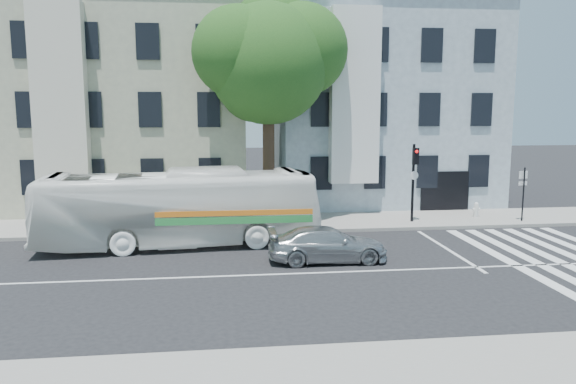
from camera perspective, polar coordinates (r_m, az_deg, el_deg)
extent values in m
plane|color=black|center=(18.92, 0.32, -8.32)|extent=(120.00, 120.00, 0.00)
cube|color=gray|center=(26.62, -1.85, -3.19)|extent=(80.00, 4.00, 0.15)
cube|color=#9B9C83|center=(33.30, -15.22, 8.27)|extent=(12.00, 10.00, 11.00)
cube|color=#8693A0|center=(34.24, 8.92, 8.47)|extent=(12.00, 10.00, 11.00)
cylinder|color=#2D2116|center=(26.71, -1.97, 2.34)|extent=(0.56, 0.56, 5.20)
sphere|color=#143E17|center=(26.63, -2.03, 12.87)|extent=(5.60, 5.60, 5.60)
sphere|color=#143E17|center=(27.27, 1.35, 14.25)|extent=(4.40, 4.40, 4.40)
sphere|color=#143E17|center=(26.29, -5.11, 14.00)|extent=(4.20, 4.20, 4.20)
sphere|color=#143E17|center=(28.03, -1.63, 16.16)|extent=(3.80, 3.80, 3.80)
sphere|color=#143E17|center=(27.13, -3.41, 10.67)|extent=(3.40, 3.40, 3.40)
imported|color=white|center=(22.74, -10.95, -1.60)|extent=(3.58, 11.26, 3.09)
imported|color=#B0B4B8|center=(20.33, 4.04, -5.32)|extent=(1.79, 4.31, 1.25)
cylinder|color=black|center=(27.04, 12.57, 0.73)|extent=(0.13, 0.13, 3.82)
cube|color=black|center=(26.65, 12.84, 3.56)|extent=(0.28, 0.24, 0.77)
sphere|color=red|center=(26.51, 12.95, 4.03)|extent=(0.15, 0.15, 0.15)
cylinder|color=white|center=(26.84, 12.71, 1.65)|extent=(0.40, 0.09, 0.40)
cylinder|color=silver|center=(29.27, 18.56, -1.83)|extent=(0.24, 0.24, 0.59)
sphere|color=silver|center=(29.21, 18.59, -1.20)|extent=(0.22, 0.22, 0.22)
cylinder|color=silver|center=(29.25, 18.57, -1.67)|extent=(0.40, 0.18, 0.14)
cylinder|color=black|center=(28.79, 22.79, -0.22)|extent=(0.07, 0.07, 2.56)
cube|color=white|center=(28.76, 22.80, 1.62)|extent=(0.46, 0.13, 0.36)
cube|color=white|center=(28.81, 22.75, 0.81)|extent=(0.46, 0.13, 0.18)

